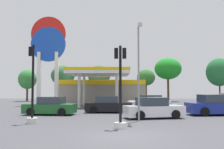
# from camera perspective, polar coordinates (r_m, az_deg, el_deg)

# --- Properties ---
(ground_plane) EXTENTS (90.00, 90.00, 0.00)m
(ground_plane) POSITION_cam_1_polar(r_m,az_deg,el_deg) (11.47, 3.12, -13.72)
(ground_plane) COLOR #47474C
(ground_plane) RESTS_ON ground
(gas_station) EXTENTS (12.05, 14.24, 4.43)m
(gas_station) POSITION_cam_1_polar(r_m,az_deg,el_deg) (36.55, -2.19, -3.52)
(gas_station) COLOR gray
(gas_station) RESTS_ON ground
(station_pole_sign) EXTENTS (4.55, 0.56, 11.58)m
(station_pole_sign) POSITION_cam_1_polar(r_m,az_deg,el_deg) (33.89, -14.30, 5.68)
(station_pole_sign) COLOR white
(station_pole_sign) RESTS_ON ground
(car_0) EXTENTS (4.22, 2.14, 1.46)m
(car_0) POSITION_cam_1_polar(r_m,az_deg,el_deg) (21.10, -13.87, -7.09)
(car_0) COLOR black
(car_0) RESTS_ON ground
(car_1) EXTENTS (4.78, 2.52, 1.64)m
(car_1) POSITION_cam_1_polar(r_m,az_deg,el_deg) (21.95, 22.51, -6.57)
(car_1) COLOR black
(car_1) RESTS_ON ground
(car_2) EXTENTS (4.44, 2.65, 1.49)m
(car_2) POSITION_cam_1_polar(r_m,az_deg,el_deg) (18.34, 9.34, -7.68)
(car_2) COLOR black
(car_2) RESTS_ON ground
(car_3) EXTENTS (4.09, 1.88, 1.46)m
(car_3) POSITION_cam_1_polar(r_m,az_deg,el_deg) (22.40, -0.83, -6.97)
(car_3) COLOR black
(car_3) RESTS_ON ground
(car_5) EXTENTS (4.37, 2.40, 1.49)m
(car_5) POSITION_cam_1_polar(r_m,az_deg,el_deg) (25.45, 8.39, -6.47)
(car_5) COLOR black
(car_5) RESTS_ON ground
(traffic_signal_0) EXTENTS (0.65, 0.68, 4.79)m
(traffic_signal_0) POSITION_cam_1_polar(r_m,az_deg,el_deg) (16.05, -17.68, -5.12)
(traffic_signal_0) COLOR silver
(traffic_signal_0) RESTS_ON ground
(traffic_signal_1) EXTENTS (0.65, 0.67, 4.39)m
(traffic_signal_1) POSITION_cam_1_polar(r_m,az_deg,el_deg) (13.37, 1.92, -4.71)
(traffic_signal_1) COLOR silver
(traffic_signal_1) RESTS_ON ground
(tree_0) EXTENTS (3.14, 3.14, 5.55)m
(tree_0) POSITION_cam_1_polar(r_m,az_deg,el_deg) (46.17, -18.66, -1.04)
(tree_0) COLOR brown
(tree_0) RESTS_ON ground
(tree_1) EXTENTS (3.95, 3.95, 6.07)m
(tree_1) POSITION_cam_1_polar(r_m,az_deg,el_deg) (43.05, -11.10, -0.24)
(tree_1) COLOR brown
(tree_1) RESTS_ON ground
(tree_2) EXTENTS (3.81, 3.81, 6.23)m
(tree_2) POSITION_cam_1_polar(r_m,az_deg,el_deg) (43.46, -2.95, -0.36)
(tree_2) COLOR brown
(tree_2) RESTS_ON ground
(tree_3) EXTENTS (3.01, 3.01, 5.41)m
(tree_3) POSITION_cam_1_polar(r_m,az_deg,el_deg) (42.44, 7.73, -0.70)
(tree_3) COLOR brown
(tree_3) RESTS_ON ground
(tree_4) EXTENTS (4.62, 4.62, 7.49)m
(tree_4) POSITION_cam_1_polar(r_m,az_deg,el_deg) (44.51, 12.59, 1.27)
(tree_4) COLOR brown
(tree_4) RESTS_ON ground
(tree_5) EXTENTS (4.21, 4.21, 7.19)m
(tree_5) POSITION_cam_1_polar(r_m,az_deg,el_deg) (44.72, 23.20, 0.50)
(tree_5) COLOR brown
(tree_5) RESTS_ON ground
(corner_streetlamp) EXTENTS (0.24, 1.48, 6.23)m
(corner_streetlamp) POSITION_cam_1_polar(r_m,az_deg,el_deg) (16.52, 6.12, 2.68)
(corner_streetlamp) COLOR gray
(corner_streetlamp) RESTS_ON ground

